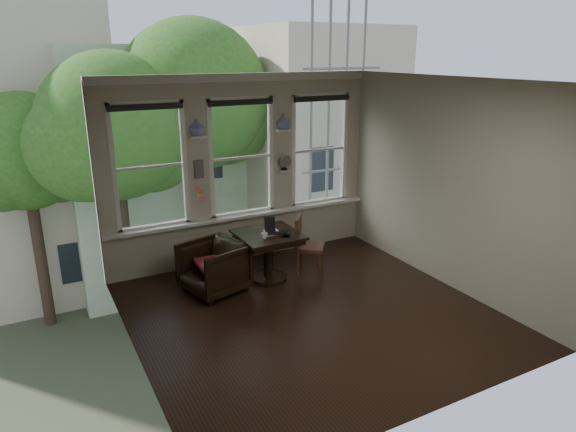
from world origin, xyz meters
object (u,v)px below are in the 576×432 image
table (268,257)px  side_chair_right (310,246)px  laptop (278,235)px  mug (264,236)px  armchair_left (214,268)px

table → side_chair_right: size_ratio=0.98×
side_chair_right → laptop: bearing=134.6°
laptop → mug: 0.23m
laptop → mug: mug is taller
laptop → mug: bearing=-155.3°
side_chair_right → mug: size_ratio=10.09×
laptop → mug: size_ratio=3.89×
laptop → armchair_left: bearing=-166.5°
laptop → mug: (-0.23, -0.00, 0.03)m
side_chair_right → laptop: side_chair_right is taller
armchair_left → mug: size_ratio=8.99×
armchair_left → laptop: 1.05m
laptop → table: bearing=140.0°
table → mug: size_ratio=9.87×
side_chair_right → laptop: (-0.58, -0.07, 0.30)m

